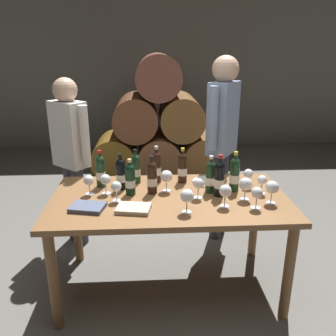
{
  "coord_description": "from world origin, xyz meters",
  "views": [
    {
      "loc": [
        -0.14,
        -2.31,
        1.79
      ],
      "look_at": [
        0.0,
        0.2,
        0.91
      ],
      "focal_mm": 37.48,
      "sensor_mm": 36.0,
      "label": 1
    }
  ],
  "objects_px": {
    "wine_bottle_8": "(182,167)",
    "tasting_notebook": "(134,208)",
    "wine_glass_11": "(198,184)",
    "taster_seated_left": "(71,149)",
    "wine_bottle_7": "(121,174)",
    "wine_bottle_1": "(130,179)",
    "wine_bottle_2": "(235,174)",
    "wine_bottle_5": "(211,176)",
    "wine_glass_9": "(187,196)",
    "wine_glass_5": "(272,188)",
    "wine_glass_7": "(116,187)",
    "wine_bottle_4": "(101,171)",
    "wine_glass_6": "(248,174)",
    "wine_glass_3": "(89,181)",
    "dining_table": "(170,208)",
    "wine_bottle_9": "(220,179)",
    "wine_glass_0": "(166,177)",
    "wine_bottle_6": "(152,177)",
    "wine_glass_8": "(257,194)",
    "wine_glass_1": "(105,180)",
    "wine_bottle_0": "(136,168)",
    "wine_glass_4": "(262,181)",
    "wine_glass_2": "(246,184)",
    "serving_plate": "(208,182)",
    "leather_ledger": "(88,207)",
    "sommelier_presenting": "(222,133)",
    "wine_glass_10": "(225,191)",
    "wine_bottle_3": "(156,167)"
  },
  "relations": [
    {
      "from": "dining_table",
      "to": "serving_plate",
      "type": "height_order",
      "value": "serving_plate"
    },
    {
      "from": "dining_table",
      "to": "wine_bottle_9",
      "type": "xyz_separation_m",
      "value": [
        0.36,
        -0.0,
        0.22
      ]
    },
    {
      "from": "wine_glass_9",
      "to": "wine_glass_5",
      "type": "bearing_deg",
      "value": 10.27
    },
    {
      "from": "wine_bottle_8",
      "to": "tasting_notebook",
      "type": "xyz_separation_m",
      "value": [
        -0.37,
        -0.49,
        -0.11
      ]
    },
    {
      "from": "sommelier_presenting",
      "to": "wine_bottle_5",
      "type": "bearing_deg",
      "value": -107.74
    },
    {
      "from": "wine_bottle_4",
      "to": "wine_glass_6",
      "type": "distance_m",
      "value": 1.13
    },
    {
      "from": "wine_glass_1",
      "to": "serving_plate",
      "type": "relative_size",
      "value": 0.63
    },
    {
      "from": "wine_glass_9",
      "to": "wine_bottle_9",
      "type": "bearing_deg",
      "value": 43.86
    },
    {
      "from": "wine_bottle_0",
      "to": "wine_bottle_8",
      "type": "relative_size",
      "value": 0.97
    },
    {
      "from": "wine_bottle_8",
      "to": "wine_glass_11",
      "type": "distance_m",
      "value": 0.33
    },
    {
      "from": "dining_table",
      "to": "wine_glass_10",
      "type": "relative_size",
      "value": 10.8
    },
    {
      "from": "wine_glass_3",
      "to": "tasting_notebook",
      "type": "distance_m",
      "value": 0.44
    },
    {
      "from": "wine_bottle_4",
      "to": "wine_bottle_9",
      "type": "xyz_separation_m",
      "value": [
        0.87,
        -0.24,
        0.01
      ]
    },
    {
      "from": "wine_bottle_7",
      "to": "wine_glass_1",
      "type": "bearing_deg",
      "value": -139.62
    },
    {
      "from": "wine_glass_10",
      "to": "wine_glass_3",
      "type": "bearing_deg",
      "value": 164.68
    },
    {
      "from": "wine_glass_11",
      "to": "taster_seated_left",
      "type": "relative_size",
      "value": 0.1
    },
    {
      "from": "wine_bottle_7",
      "to": "wine_glass_6",
      "type": "bearing_deg",
      "value": -1.72
    },
    {
      "from": "serving_plate",
      "to": "wine_glass_5",
      "type": "bearing_deg",
      "value": -47.67
    },
    {
      "from": "wine_glass_7",
      "to": "wine_glass_9",
      "type": "xyz_separation_m",
      "value": [
        0.47,
        -0.2,
        0.01
      ]
    },
    {
      "from": "wine_glass_6",
      "to": "wine_glass_7",
      "type": "relative_size",
      "value": 1.0
    },
    {
      "from": "wine_glass_5",
      "to": "tasting_notebook",
      "type": "height_order",
      "value": "wine_glass_5"
    },
    {
      "from": "dining_table",
      "to": "leather_ledger",
      "type": "distance_m",
      "value": 0.59
    },
    {
      "from": "wine_glass_7",
      "to": "wine_glass_9",
      "type": "distance_m",
      "value": 0.51
    },
    {
      "from": "wine_glass_4",
      "to": "wine_glass_5",
      "type": "height_order",
      "value": "wine_glass_5"
    },
    {
      "from": "wine_bottle_0",
      "to": "wine_glass_0",
      "type": "xyz_separation_m",
      "value": [
        0.23,
        -0.19,
        -0.0
      ]
    },
    {
      "from": "wine_bottle_4",
      "to": "serving_plate",
      "type": "xyz_separation_m",
      "value": [
        0.83,
        0.03,
        -0.12
      ]
    },
    {
      "from": "wine_bottle_7",
      "to": "wine_bottle_1",
      "type": "bearing_deg",
      "value": -55.68
    },
    {
      "from": "wine_glass_7",
      "to": "serving_plate",
      "type": "height_order",
      "value": "wine_glass_7"
    },
    {
      "from": "wine_bottle_2",
      "to": "wine_bottle_5",
      "type": "height_order",
      "value": "wine_bottle_2"
    },
    {
      "from": "wine_bottle_6",
      "to": "wine_glass_11",
      "type": "height_order",
      "value": "wine_bottle_6"
    },
    {
      "from": "leather_ledger",
      "to": "taster_seated_left",
      "type": "xyz_separation_m",
      "value": [
        -0.28,
        0.89,
        0.15
      ]
    },
    {
      "from": "wine_bottle_6",
      "to": "wine_glass_8",
      "type": "bearing_deg",
      "value": -23.32
    },
    {
      "from": "dining_table",
      "to": "wine_bottle_9",
      "type": "height_order",
      "value": "wine_bottle_9"
    },
    {
      "from": "wine_bottle_1",
      "to": "sommelier_presenting",
      "type": "distance_m",
      "value": 1.07
    },
    {
      "from": "wine_glass_3",
      "to": "wine_bottle_8",
      "type": "bearing_deg",
      "value": 16.63
    },
    {
      "from": "wine_glass_4",
      "to": "wine_glass_2",
      "type": "bearing_deg",
      "value": -147.38
    },
    {
      "from": "wine_bottle_8",
      "to": "tasting_notebook",
      "type": "distance_m",
      "value": 0.63
    },
    {
      "from": "wine_bottle_6",
      "to": "wine_glass_5",
      "type": "height_order",
      "value": "wine_bottle_6"
    },
    {
      "from": "wine_glass_1",
      "to": "leather_ledger",
      "type": "bearing_deg",
      "value": -110.5
    },
    {
      "from": "wine_bottle_6",
      "to": "wine_glass_3",
      "type": "bearing_deg",
      "value": -179.91
    },
    {
      "from": "wine_bottle_5",
      "to": "wine_glass_6",
      "type": "xyz_separation_m",
      "value": [
        0.3,
        0.07,
        -0.02
      ]
    },
    {
      "from": "wine_bottle_3",
      "to": "wine_glass_2",
      "type": "height_order",
      "value": "wine_bottle_3"
    },
    {
      "from": "serving_plate",
      "to": "sommelier_presenting",
      "type": "height_order",
      "value": "sommelier_presenting"
    },
    {
      "from": "wine_bottle_4",
      "to": "wine_glass_2",
      "type": "bearing_deg",
      "value": -16.5
    },
    {
      "from": "wine_glass_5",
      "to": "leather_ledger",
      "type": "height_order",
      "value": "wine_glass_5"
    },
    {
      "from": "wine_glass_0",
      "to": "wine_glass_3",
      "type": "relative_size",
      "value": 1.1
    },
    {
      "from": "tasting_notebook",
      "to": "wine_bottle_5",
      "type": "bearing_deg",
      "value": 36.58
    },
    {
      "from": "wine_bottle_0",
      "to": "serving_plate",
      "type": "distance_m",
      "value": 0.58
    },
    {
      "from": "taster_seated_left",
      "to": "wine_bottle_0",
      "type": "bearing_deg",
      "value": -35.71
    },
    {
      "from": "wine_glass_1",
      "to": "wine_glass_10",
      "type": "height_order",
      "value": "wine_glass_10"
    }
  ]
}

